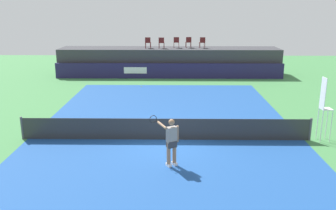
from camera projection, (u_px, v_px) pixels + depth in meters
ground_plane at (167, 119)px, 18.52m from camera, size 48.00×48.00×0.00m
court_inner at (165, 139)px, 15.63m from camera, size 12.00×22.00×0.00m
sponsor_wall at (169, 71)px, 28.48m from camera, size 18.00×0.22×1.20m
spectator_platform at (169, 61)px, 30.08m from camera, size 18.00×2.80×2.20m
spectator_chair_far_left at (148, 42)px, 29.48m from camera, size 0.45×0.45×0.89m
spectator_chair_left at (161, 42)px, 29.37m from camera, size 0.45×0.45×0.89m
spectator_chair_center at (176, 42)px, 29.71m from camera, size 0.45×0.45×0.89m
spectator_chair_right at (188, 42)px, 29.77m from camera, size 0.48×0.48×0.89m
spectator_chair_far_right at (202, 42)px, 29.56m from camera, size 0.47×0.47×0.89m
umpire_chair at (324, 105)px, 15.11m from camera, size 0.47×0.47×2.76m
tennis_net at (165, 129)px, 15.51m from camera, size 12.40×0.02×0.95m
net_post_near at (22, 128)px, 15.59m from camera, size 0.10×0.10×1.00m
net_post_far at (310, 129)px, 15.41m from camera, size 0.10×0.10×1.00m
tennis_player at (171, 141)px, 12.87m from camera, size 1.08×1.02×1.77m
tennis_ball at (141, 86)px, 25.65m from camera, size 0.07×0.07×0.07m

